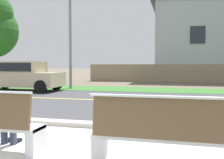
# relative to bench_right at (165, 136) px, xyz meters

# --- Properties ---
(ground_plane) EXTENTS (140.00, 140.00, 0.00)m
(ground_plane) POSITION_rel_bench_right_xyz_m (-1.42, 7.60, -0.46)
(ground_plane) COLOR #665B4C
(curb_edge) EXTENTS (44.00, 0.30, 0.11)m
(curb_edge) POSITION_rel_bench_right_xyz_m (-1.42, 1.95, -0.41)
(curb_edge) COLOR #ADA89E
(curb_edge) RESTS_ON ground_plane
(street_asphalt) EXTENTS (52.00, 8.00, 0.01)m
(street_asphalt) POSITION_rel_bench_right_xyz_m (-1.42, 6.10, -0.46)
(street_asphalt) COLOR #424247
(street_asphalt) RESTS_ON ground_plane
(road_centre_line) EXTENTS (48.00, 0.14, 0.01)m
(road_centre_line) POSITION_rel_bench_right_xyz_m (-1.42, 6.10, -0.45)
(road_centre_line) COLOR #E0CC4C
(road_centre_line) RESTS_ON ground_plane
(far_verge_grass) EXTENTS (48.00, 2.80, 0.02)m
(far_verge_grass) POSITION_rel_bench_right_xyz_m (-1.42, 10.62, -0.45)
(far_verge_grass) COLOR #38702D
(far_verge_grass) RESTS_ON ground_plane
(bench_right) EXTENTS (1.97, 0.48, 1.01)m
(bench_right) POSITION_rel_bench_right_xyz_m (0.00, 0.00, 0.00)
(bench_right) COLOR silver
(bench_right) RESTS_ON ground_plane
(car_beige_far) EXTENTS (4.30, 1.86, 1.54)m
(car_beige_far) POSITION_rel_bench_right_xyz_m (-7.71, 8.50, 0.39)
(car_beige_far) COLOR #C6B793
(car_beige_far) RESTS_ON ground_plane
(streetlamp) EXTENTS (0.24, 2.10, 7.69)m
(streetlamp) POSITION_rel_bench_right_xyz_m (-5.64, 10.41, 3.90)
(streetlamp) COLOR gray
(streetlamp) RESTS_ON ground_plane
(garden_wall) EXTENTS (13.00, 0.36, 1.40)m
(garden_wall) POSITION_rel_bench_right_xyz_m (-0.16, 16.96, 0.24)
(garden_wall) COLOR gray
(garden_wall) RESTS_ON ground_plane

